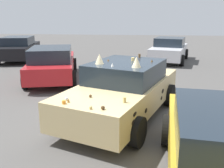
{
  "coord_description": "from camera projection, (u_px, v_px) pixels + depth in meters",
  "views": [
    {
      "loc": [
        -6.4,
        -0.44,
        2.66
      ],
      "look_at": [
        0.0,
        0.3,
        0.9
      ],
      "focal_mm": 40.28,
      "sensor_mm": 36.0,
      "label": 1
    }
  ],
  "objects": [
    {
      "name": "ground_plane",
      "position": [
        123.0,
        116.0,
        6.88
      ],
      "size": [
        60.0,
        60.0,
        0.0
      ],
      "primitive_type": "plane",
      "color": "#514F4C"
    },
    {
      "name": "art_car_decorated",
      "position": [
        124.0,
        90.0,
        6.72
      ],
      "size": [
        4.82,
        3.2,
        1.73
      ],
      "rotation": [
        0.0,
        0.0,
        2.8
      ],
      "color": "#D8BC7F",
      "rests_on": "ground"
    },
    {
      "name": "parked_sedan_far_right",
      "position": [
        169.0,
        50.0,
        14.97
      ],
      "size": [
        4.37,
        2.71,
        1.4
      ],
      "rotation": [
        0.0,
        0.0,
        2.89
      ],
      "color": "silver",
      "rests_on": "ground"
    },
    {
      "name": "parked_sedan_behind_left",
      "position": [
        19.0,
        48.0,
        15.4
      ],
      "size": [
        4.59,
        2.66,
        1.43
      ],
      "rotation": [
        0.0,
        0.0,
        0.21
      ],
      "color": "black",
      "rests_on": "ground"
    },
    {
      "name": "parked_sedan_row_back_far",
      "position": [
        52.0,
        63.0,
        10.56
      ],
      "size": [
        4.71,
        2.77,
        1.42
      ],
      "rotation": [
        0.0,
        0.0,
        0.25
      ],
      "color": "red",
      "rests_on": "ground"
    }
  ]
}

